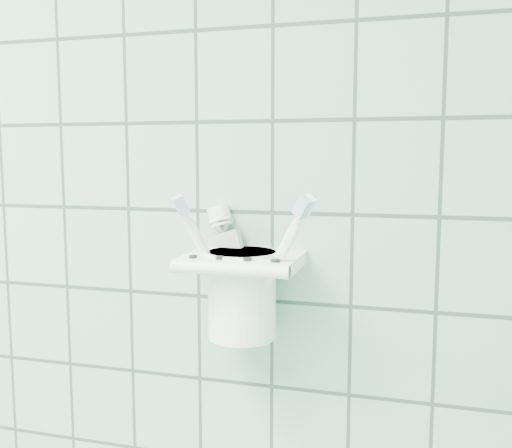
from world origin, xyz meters
TOP-DOWN VIEW (x-y plane):
  - holder_bracket at (0.66, 1.15)m, footprint 0.13×0.11m
  - cup at (0.66, 1.16)m, footprint 0.09×0.09m
  - toothbrush_pink at (0.65, 1.17)m, footprint 0.06×0.06m
  - toothbrush_blue at (0.66, 1.17)m, footprint 0.06×0.09m
  - toothbrush_orange at (0.66, 1.16)m, footprint 0.09×0.08m
  - toothpaste_tube at (0.66, 1.17)m, footprint 0.07×0.04m

SIDE VIEW (x-z plane):
  - cup at x=0.66m, z-range 1.22..1.32m
  - holder_bracket at x=0.66m, z-range 1.29..1.33m
  - toothpaste_tube at x=0.66m, z-range 1.23..1.39m
  - toothbrush_pink at x=0.65m, z-range 1.23..1.40m
  - toothbrush_orange at x=0.66m, z-range 1.23..1.42m
  - toothbrush_blue at x=0.66m, z-range 1.23..1.44m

